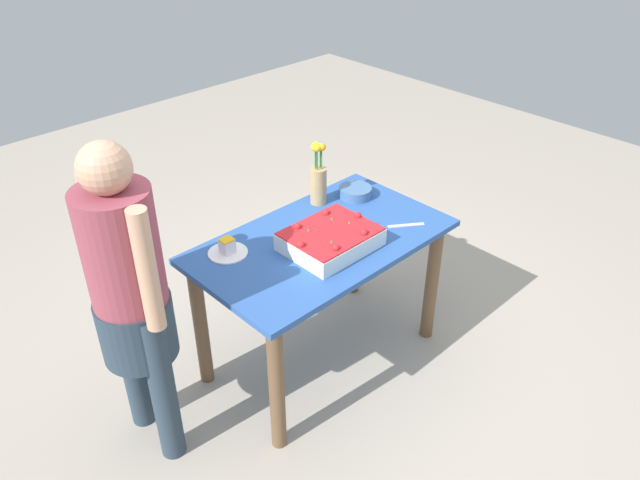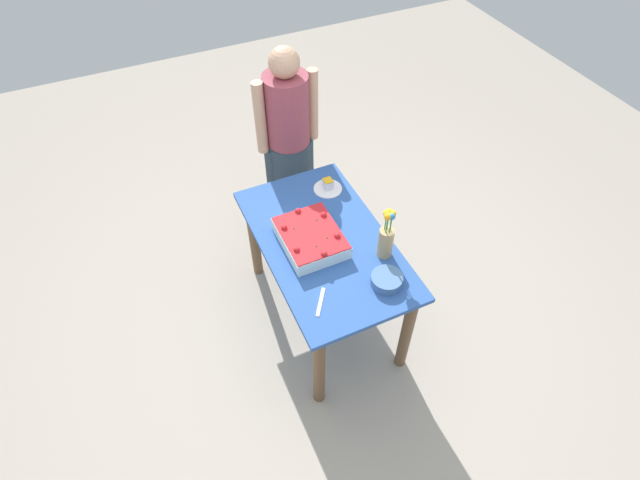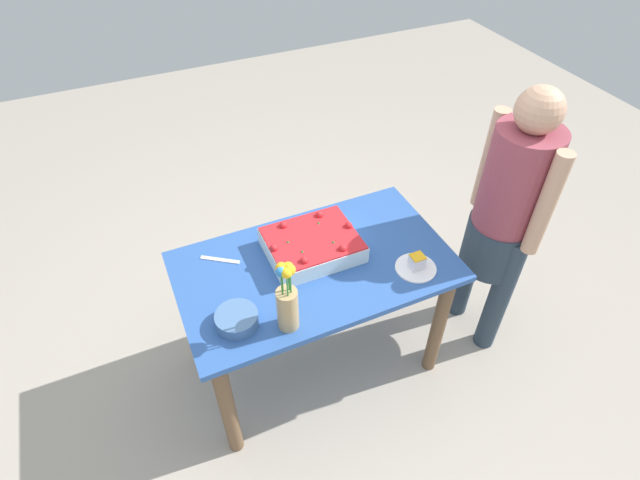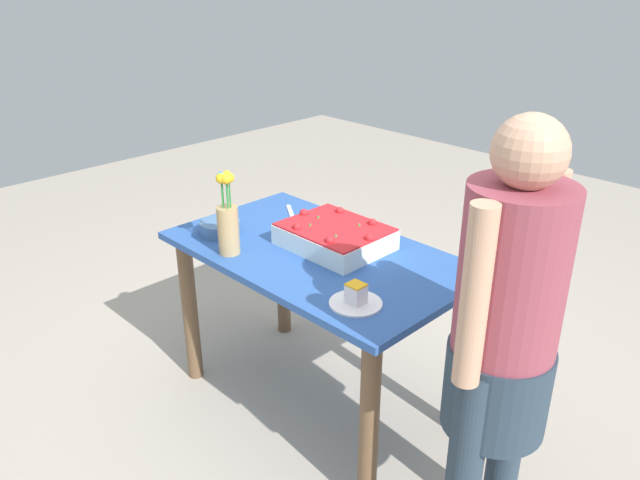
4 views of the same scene
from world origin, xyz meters
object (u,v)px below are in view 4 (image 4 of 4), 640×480
Objects in this scene: serving_plate_with_slice at (356,299)px; cake_knife at (291,212)px; sheet_cake at (335,236)px; person_standing at (504,332)px; fruit_bowl at (220,227)px; flower_vase at (228,220)px.

cake_knife is at bearing -27.65° from serving_plate_with_slice.
sheet_cake is 2.23× the size of cake_knife.
person_standing is (-0.90, 0.23, 0.05)m from sheet_cake.
sheet_cake reaches higher than serving_plate_with_slice.
serving_plate_with_slice is 0.82m from fruit_bowl.
serving_plate_with_slice is 1.06× the size of fruit_bowl.
cake_knife is 1.06× the size of fruit_bowl.
fruit_bowl is at bearing -2.30° from serving_plate_with_slice.
cake_knife is 1.36m from person_standing.
fruit_bowl is 0.12× the size of person_standing.
sheet_cake is at bearing -126.26° from flower_vase.
serving_plate_with_slice is at bearing -172.81° from cake_knife.
person_standing is at bearing -160.21° from cake_knife.
person_standing reaches higher than cake_knife.
fruit_bowl is at bearing -25.94° from flower_vase.
flower_vase is (0.63, 0.06, 0.12)m from serving_plate_with_slice.
person_standing is at bearing 165.76° from sheet_cake.
sheet_cake is 1.21× the size of flower_vase.
sheet_cake is 0.44m from flower_vase.
fruit_bowl is at bearing 30.15° from sheet_cake.
cake_knife is (0.41, -0.12, -0.04)m from sheet_cake.
sheet_cake is at bearing -161.99° from cake_knife.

